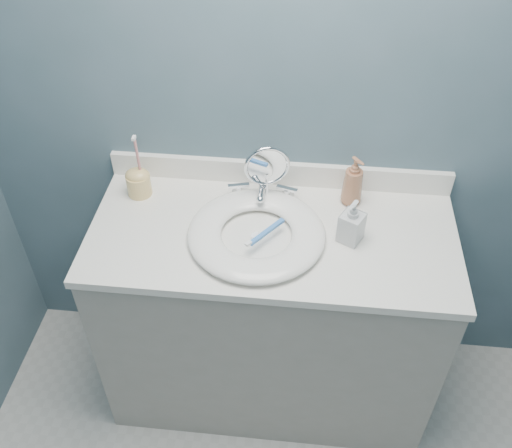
# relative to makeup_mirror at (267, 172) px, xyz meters

# --- Properties ---
(back_wall) EXTENTS (2.20, 0.02, 2.40)m
(back_wall) POSITION_rel_makeup_mirror_xyz_m (0.03, 0.12, 0.19)
(back_wall) COLOR #455E67
(back_wall) RESTS_ON ground
(vanity_cabinet) EXTENTS (1.20, 0.55, 0.85)m
(vanity_cabinet) POSITION_rel_makeup_mirror_xyz_m (0.03, -0.16, -0.58)
(vanity_cabinet) COLOR #A49E96
(vanity_cabinet) RESTS_ON ground
(countertop) EXTENTS (1.22, 0.57, 0.03)m
(countertop) POSITION_rel_makeup_mirror_xyz_m (0.03, -0.16, -0.14)
(countertop) COLOR white
(countertop) RESTS_ON vanity_cabinet
(backsplash) EXTENTS (1.22, 0.02, 0.09)m
(backsplash) POSITION_rel_makeup_mirror_xyz_m (0.03, 0.11, -0.08)
(backsplash) COLOR white
(backsplash) RESTS_ON countertop
(basin) EXTENTS (0.45, 0.45, 0.04)m
(basin) POSITION_rel_makeup_mirror_xyz_m (-0.02, -0.19, -0.11)
(basin) COLOR white
(basin) RESTS_ON countertop
(drain) EXTENTS (0.04, 0.04, 0.01)m
(drain) POSITION_rel_makeup_mirror_xyz_m (-0.02, -0.19, -0.12)
(drain) COLOR silver
(drain) RESTS_ON countertop
(faucet) EXTENTS (0.25, 0.13, 0.07)m
(faucet) POSITION_rel_makeup_mirror_xyz_m (-0.02, 0.01, -0.10)
(faucet) COLOR silver
(faucet) RESTS_ON countertop
(makeup_mirror) EXTENTS (0.15, 0.09, 0.23)m
(makeup_mirror) POSITION_rel_makeup_mirror_xyz_m (0.00, 0.00, 0.00)
(makeup_mirror) COLOR silver
(makeup_mirror) RESTS_ON countertop
(soap_bottle_amber) EXTENTS (0.10, 0.10, 0.19)m
(soap_bottle_amber) POSITION_rel_makeup_mirror_xyz_m (0.29, 0.03, -0.03)
(soap_bottle_amber) COLOR #A16748
(soap_bottle_amber) RESTS_ON countertop
(soap_bottle_clear) EXTENTS (0.10, 0.10, 0.16)m
(soap_bottle_clear) POSITION_rel_makeup_mirror_xyz_m (0.29, -0.16, -0.05)
(soap_bottle_clear) COLOR silver
(soap_bottle_clear) RESTS_ON countertop
(toothbrush_holder) EXTENTS (0.09, 0.09, 0.25)m
(toothbrush_holder) POSITION_rel_makeup_mirror_xyz_m (-0.45, -0.00, -0.07)
(toothbrush_holder) COLOR #E5C072
(toothbrush_holder) RESTS_ON countertop
(toothbrush_lying) EXTENTS (0.12, 0.15, 0.02)m
(toothbrush_lying) POSITION_rel_makeup_mirror_xyz_m (0.01, -0.21, -0.08)
(toothbrush_lying) COLOR #3A7ACF
(toothbrush_lying) RESTS_ON basin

